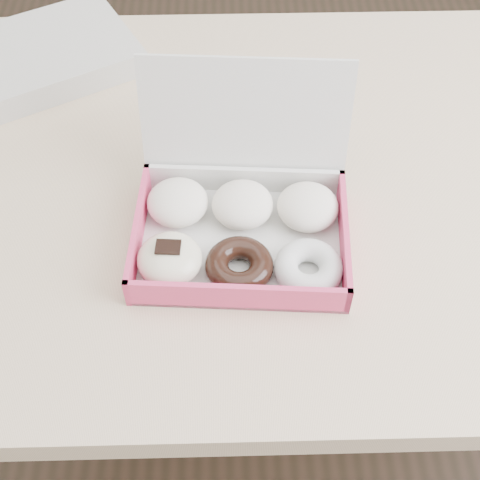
{
  "coord_description": "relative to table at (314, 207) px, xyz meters",
  "views": [
    {
      "loc": [
        -0.13,
        -0.67,
        1.44
      ],
      "look_at": [
        -0.12,
        -0.15,
        0.78
      ],
      "focal_mm": 50.0,
      "sensor_mm": 36.0,
      "label": 1
    }
  ],
  "objects": [
    {
      "name": "table",
      "position": [
        0.0,
        0.0,
        0.0
      ],
      "size": [
        1.2,
        0.8,
        0.75
      ],
      "color": "tan",
      "rests_on": "ground"
    },
    {
      "name": "ground",
      "position": [
        0.0,
        0.0,
        -0.67
      ],
      "size": [
        4.0,
        4.0,
        0.0
      ],
      "primitive_type": "plane",
      "color": "black",
      "rests_on": "ground"
    },
    {
      "name": "newspapers",
      "position": [
        -0.42,
        0.26,
        0.1
      ],
      "size": [
        0.33,
        0.31,
        0.04
      ],
      "primitive_type": "cube",
      "rotation": [
        0.0,
        0.0,
        0.49
      ],
      "color": "beige",
      "rests_on": "table"
    },
    {
      "name": "donut_box",
      "position": [
        -0.12,
        -0.12,
        0.11
      ],
      "size": [
        0.29,
        0.26,
        0.2
      ],
      "rotation": [
        0.0,
        0.0,
        -0.07
      ],
      "color": "silver",
      "rests_on": "table"
    }
  ]
}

